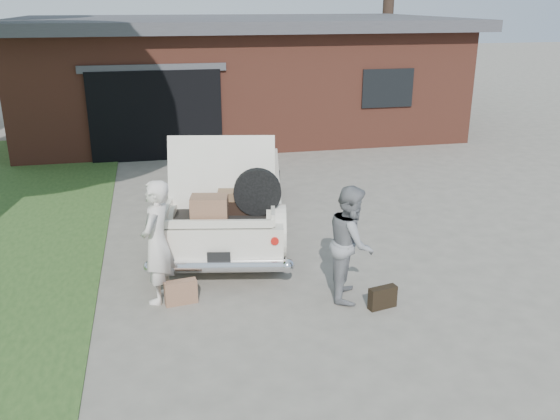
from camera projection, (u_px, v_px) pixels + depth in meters
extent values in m
plane|color=gray|center=(290.00, 303.00, 7.82)|extent=(90.00, 90.00, 0.00)
cube|color=brown|center=(236.00, 79.00, 18.11)|extent=(12.00, 7.00, 3.00)
cube|color=#4C4C51|center=(235.00, 23.00, 17.56)|extent=(12.80, 7.80, 0.30)
cube|color=black|center=(156.00, 115.00, 14.56)|extent=(3.20, 0.30, 2.20)
cube|color=#4C4C51|center=(153.00, 68.00, 14.11)|extent=(3.50, 0.12, 0.18)
cube|color=black|center=(387.00, 88.00, 15.54)|extent=(1.40, 0.08, 1.00)
cylinder|color=#38281E|center=(388.00, 16.00, 23.54)|extent=(0.44, 0.44, 6.33)
cube|color=silver|center=(229.00, 197.00, 10.18)|extent=(2.60, 4.86, 0.60)
cube|color=#BFB5A8|center=(229.00, 163.00, 10.26)|extent=(1.85, 2.10, 0.48)
cube|color=black|center=(232.00, 152.00, 11.09)|extent=(1.42, 0.34, 0.41)
cube|color=black|center=(226.00, 179.00, 9.44)|extent=(1.42, 0.34, 0.41)
cylinder|color=black|center=(168.00, 248.00, 8.77)|extent=(0.32, 0.64, 0.61)
cylinder|color=black|center=(278.00, 247.00, 8.81)|extent=(0.32, 0.64, 0.61)
cylinder|color=black|center=(193.00, 186.00, 11.73)|extent=(0.32, 0.64, 0.61)
cylinder|color=black|center=(275.00, 185.00, 11.76)|extent=(0.32, 0.64, 0.61)
cylinder|color=silver|center=(219.00, 266.00, 8.03)|extent=(1.89, 0.52, 0.17)
cylinder|color=#A5140F|center=(162.00, 241.00, 7.96)|extent=(0.13, 0.11, 0.11)
cylinder|color=#A5140F|center=(275.00, 240.00, 7.99)|extent=(0.13, 0.11, 0.11)
cube|color=black|center=(219.00, 258.00, 7.97)|extent=(0.31, 0.08, 0.16)
cube|color=black|center=(221.00, 215.00, 8.42)|extent=(1.60, 1.27, 0.04)
cube|color=silver|center=(169.00, 209.00, 8.37)|extent=(0.25, 1.01, 0.17)
cube|color=silver|center=(273.00, 208.00, 8.40)|extent=(0.25, 1.01, 0.17)
cube|color=silver|center=(218.00, 224.00, 7.92)|extent=(1.46, 0.34, 0.11)
cube|color=silver|center=(222.00, 172.00, 8.58)|extent=(1.58, 0.62, 1.03)
cube|color=#44241D|center=(209.00, 206.00, 8.47)|extent=(0.57, 0.42, 0.17)
cube|color=#91654A|center=(209.00, 208.00, 8.10)|extent=(0.56, 0.42, 0.35)
cube|color=black|center=(234.00, 205.00, 8.49)|extent=(0.66, 0.50, 0.18)
cube|color=#8E6948|center=(232.00, 196.00, 8.43)|extent=(0.45, 0.34, 0.14)
cylinder|color=black|center=(257.00, 192.00, 8.27)|extent=(0.69, 0.27, 0.67)
imported|color=silver|center=(157.00, 242.00, 7.65)|extent=(0.60, 0.71, 1.66)
imported|color=gray|center=(351.00, 243.00, 7.77)|extent=(0.79, 0.90, 1.55)
cube|color=#95674C|center=(181.00, 292.00, 7.76)|extent=(0.44, 0.19, 0.33)
cube|color=black|center=(383.00, 298.00, 7.66)|extent=(0.40, 0.20, 0.29)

